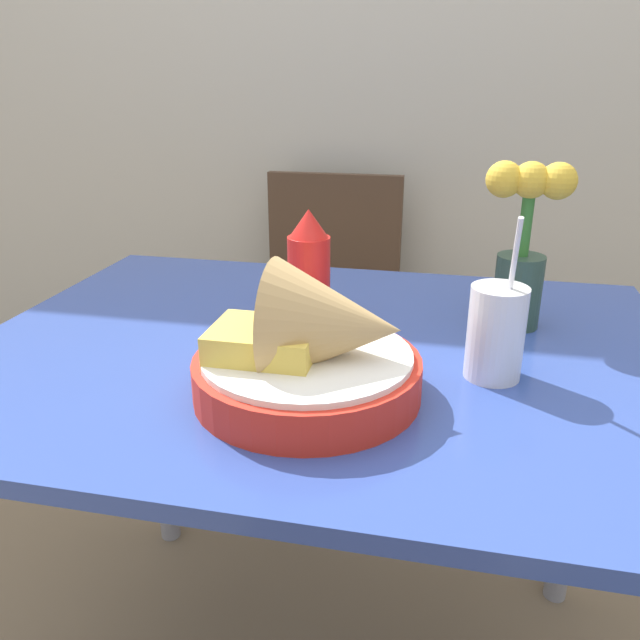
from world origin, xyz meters
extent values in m
cube|color=#B7B2A3|center=(0.00, 1.09, 1.30)|extent=(7.00, 0.06, 2.60)
cube|color=#334C9E|center=(0.00, 0.00, 0.74)|extent=(1.09, 0.82, 0.02)
cylinder|color=gray|center=(-0.48, 0.35, 0.36)|extent=(0.05, 0.05, 0.73)
cylinder|color=gray|center=(0.48, 0.35, 0.36)|extent=(0.05, 0.05, 0.73)
cylinder|color=#473323|center=(-0.34, 0.57, 0.22)|extent=(0.03, 0.03, 0.43)
cylinder|color=#473323|center=(0.02, 0.57, 0.22)|extent=(0.03, 0.03, 0.43)
cylinder|color=#473323|center=(-0.34, 0.93, 0.22)|extent=(0.03, 0.03, 0.43)
cylinder|color=#473323|center=(0.02, 0.93, 0.22)|extent=(0.03, 0.03, 0.43)
cube|color=#473323|center=(-0.16, 0.75, 0.44)|extent=(0.40, 0.40, 0.02)
cube|color=#473323|center=(-0.16, 0.93, 0.66)|extent=(0.40, 0.03, 0.42)
cylinder|color=red|center=(0.02, -0.16, 0.78)|extent=(0.29, 0.29, 0.05)
cylinder|color=white|center=(0.02, -0.16, 0.81)|extent=(0.27, 0.27, 0.01)
cone|color=tan|center=(0.05, -0.16, 0.85)|extent=(0.16, 0.16, 0.16)
cube|color=#E5C14C|center=(-0.04, -0.18, 0.82)|extent=(0.13, 0.11, 0.04)
cylinder|color=red|center=(-0.04, 0.09, 0.82)|extent=(0.07, 0.07, 0.15)
cone|color=red|center=(-0.04, 0.09, 0.92)|extent=(0.06, 0.06, 0.05)
cylinder|color=silver|center=(0.25, -0.06, 0.81)|extent=(0.08, 0.08, 0.13)
cylinder|color=black|center=(0.25, -0.06, 0.80)|extent=(0.07, 0.07, 0.11)
cylinder|color=white|center=(0.26, -0.06, 0.87)|extent=(0.01, 0.08, 0.22)
cylinder|color=#2D4738|center=(0.30, 0.15, 0.81)|extent=(0.08, 0.08, 0.12)
cylinder|color=#33722D|center=(0.30, 0.15, 0.92)|extent=(0.02, 0.02, 0.11)
sphere|color=gold|center=(0.30, 0.15, 0.99)|extent=(0.06, 0.06, 0.06)
sphere|color=gold|center=(0.26, 0.15, 0.99)|extent=(0.06, 0.06, 0.06)
sphere|color=gold|center=(0.34, 0.15, 0.99)|extent=(0.06, 0.06, 0.06)
camera|label=1|loc=(0.19, -0.87, 1.14)|focal=35.00mm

